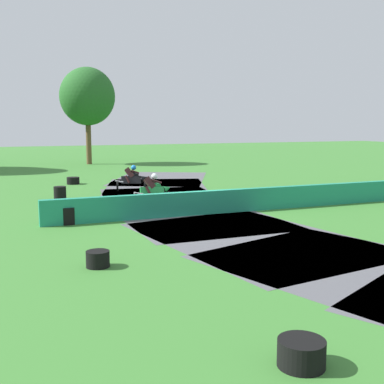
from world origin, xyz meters
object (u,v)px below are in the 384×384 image
object	(u,v)px
tire_stack_mid_b	(68,215)
motorcycle_lead_black	(133,179)
motorcycle_chase_green	(154,190)
tire_stack_near	(73,181)
tire_stack_far	(98,259)
tire_stack_extra_a	(301,353)
traffic_cone	(293,198)
tire_stack_mid_a	(60,193)

from	to	relation	value
tire_stack_mid_b	motorcycle_lead_black	bearing A→B (deg)	59.57
motorcycle_lead_black	motorcycle_chase_green	size ratio (longest dim) A/B	1.01
tire_stack_near	tire_stack_far	world-z (taller)	same
tire_stack_mid_b	tire_stack_extra_a	world-z (taller)	tire_stack_mid_b
traffic_cone	tire_stack_near	bearing A→B (deg)	127.08
motorcycle_chase_green	tire_stack_mid_a	size ratio (longest dim) A/B	2.85
motorcycle_chase_green	tire_stack_mid_b	bearing A→B (deg)	-145.35
tire_stack_near	tire_stack_mid_b	bearing A→B (deg)	-99.09
tire_stack_far	tire_stack_extra_a	xyz separation A→B (m)	(1.77, -6.03, 0.00)
tire_stack_mid_b	tire_stack_extra_a	size ratio (longest dim) A/B	0.86
motorcycle_chase_green	traffic_cone	world-z (taller)	motorcycle_chase_green
tire_stack_mid_a	motorcycle_chase_green	bearing A→B (deg)	-40.58
motorcycle_lead_black	tire_stack_far	world-z (taller)	motorcycle_lead_black
traffic_cone	tire_stack_mid_b	bearing A→B (deg)	-174.90
motorcycle_chase_green	tire_stack_mid_b	distance (m)	4.83
tire_stack_near	tire_stack_mid_a	distance (m)	5.76
tire_stack_extra_a	tire_stack_near	bearing A→B (deg)	89.78
tire_stack_mid_a	traffic_cone	xyz separation A→B (m)	(9.33, -4.91, -0.08)
motorcycle_lead_black	tire_stack_mid_b	distance (m)	8.35
motorcycle_chase_green	traffic_cone	distance (m)	6.09
tire_stack_mid_a	tire_stack_extra_a	world-z (taller)	tire_stack_mid_a
motorcycle_chase_green	tire_stack_mid_a	xyz separation A→B (m)	(-3.55, 3.04, -0.34)
motorcycle_chase_green	tire_stack_far	world-z (taller)	motorcycle_chase_green
tire_stack_near	traffic_cone	xyz separation A→B (m)	(7.93, -10.50, 0.02)
motorcycle_chase_green	tire_stack_near	world-z (taller)	motorcycle_chase_green
tire_stack_far	tire_stack_extra_a	size ratio (longest dim) A/B	0.82
motorcycle_chase_green	tire_stack_mid_b	xyz separation A→B (m)	(-3.96, -2.74, -0.34)
tire_stack_near	tire_stack_extra_a	world-z (taller)	same
motorcycle_chase_green	tire_stack_extra_a	world-z (taller)	motorcycle_chase_green
tire_stack_far	traffic_cone	size ratio (longest dim) A/B	1.31
tire_stack_near	tire_stack_extra_a	size ratio (longest dim) A/B	1.02
tire_stack_extra_a	traffic_cone	world-z (taller)	traffic_cone
tire_stack_mid_a	tire_stack_far	bearing A→B (deg)	-92.32
motorcycle_lead_black	tire_stack_mid_b	xyz separation A→B (m)	(-4.22, -7.19, -0.34)
tire_stack_extra_a	motorcycle_lead_black	bearing A→B (deg)	82.42
tire_stack_far	motorcycle_lead_black	bearing A→B (deg)	71.46
tire_stack_mid_a	tire_stack_extra_a	xyz separation A→B (m)	(1.31, -17.34, -0.10)
tire_stack_mid_b	tire_stack_far	world-z (taller)	tire_stack_mid_b
tire_stack_mid_b	tire_stack_extra_a	xyz separation A→B (m)	(1.73, -11.57, -0.10)
motorcycle_lead_black	tire_stack_mid_a	bearing A→B (deg)	-159.63
motorcycle_chase_green	tire_stack_mid_a	world-z (taller)	motorcycle_chase_green
tire_stack_mid_a	tire_stack_far	size ratio (longest dim) A/B	1.04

